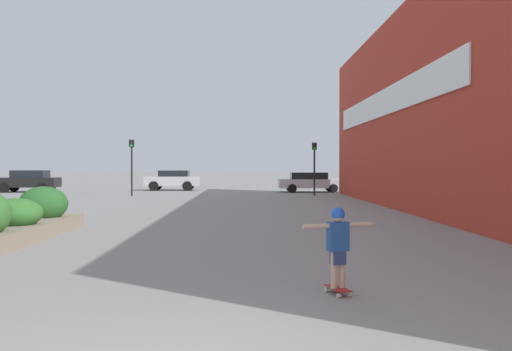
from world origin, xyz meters
name	(u,v)px	position (x,y,z in m)	size (l,w,h in m)	color
building_wall_right	(428,101)	(7.48, 15.80, 4.22)	(0.67, 35.74, 8.44)	#B23323
planter_box	(1,224)	(-5.02, 8.82, 0.50)	(1.55, 8.69, 1.37)	gray
skateboard	(338,290)	(2.19, 3.42, 0.07)	(0.36, 0.59, 0.10)	maroon
skateboarder	(338,239)	(2.19, 3.42, 0.81)	(1.07, 0.41, 1.19)	tan
car_leftmost	(454,182)	(15.39, 34.53, 0.77)	(4.51, 1.93, 1.42)	maroon
car_center_left	(173,180)	(-4.73, 38.49, 0.82)	(4.02, 1.97, 1.51)	#BCBCC1
car_center_right	(311,182)	(5.44, 35.43, 0.74)	(4.61, 2.06, 1.40)	#BCBCC1
car_rightmost	(28,181)	(-14.56, 35.72, 0.82)	(4.22, 1.89, 1.55)	black
traffic_light_left	(132,158)	(-6.23, 30.50, 2.38)	(0.28, 0.30, 3.49)	black
traffic_light_right	(314,159)	(5.14, 30.73, 2.28)	(0.28, 0.30, 3.33)	black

